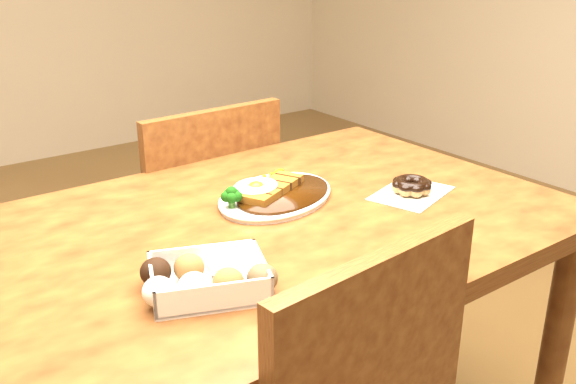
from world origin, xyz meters
TOP-DOWN VIEW (x-y plane):
  - table at (0.00, 0.00)m, footprint 1.20×0.80m
  - chair_far at (0.12, 0.53)m, footprint 0.43×0.43m
  - katsu_curry_plate at (0.07, 0.08)m, footprint 0.34×0.29m
  - donut_box at (-0.24, -0.17)m, footprint 0.22×0.19m
  - pon_de_ring at (0.33, -0.07)m, footprint 0.21×0.17m

SIDE VIEW (x-z plane):
  - chair_far at x=0.12m, z-range 0.04..0.91m
  - table at x=0.00m, z-range 0.28..1.03m
  - katsu_curry_plate at x=0.07m, z-range 0.74..0.79m
  - pon_de_ring at x=0.33m, z-range 0.75..0.79m
  - donut_box at x=-0.24m, z-range 0.75..0.80m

